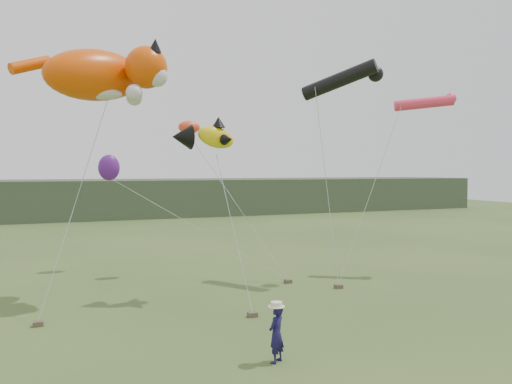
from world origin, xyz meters
TOP-DOWN VIEW (x-y plane):
  - ground at (0.00, 0.00)m, footprint 120.00×120.00m
  - headland at (-3.11, 44.69)m, footprint 90.00×13.00m
  - festival_attendant at (-0.75, -0.51)m, footprint 0.67×0.62m
  - sandbag_anchors at (-1.32, 5.09)m, footprint 14.11×5.02m
  - cat_kite at (-4.19, 8.00)m, footprint 5.81×3.97m
  - fish_kite at (-0.66, 6.75)m, footprint 2.59×1.70m
  - tube_kites at (8.03, 7.71)m, footprint 7.73×3.09m
  - misc_kites at (-2.54, 13.39)m, footprint 4.64×3.26m

SIDE VIEW (x-z plane):
  - ground at x=0.00m, z-range 0.00..0.00m
  - sandbag_anchors at x=-1.32m, z-range 0.00..0.16m
  - festival_attendant at x=-0.75m, z-range 0.00..1.53m
  - headland at x=-3.11m, z-range -0.08..3.92m
  - misc_kites at x=-2.54m, z-range 4.32..7.26m
  - fish_kite at x=-0.66m, z-range 5.72..7.12m
  - cat_kite at x=-4.19m, z-range 7.54..10.10m
  - tube_kites at x=8.03m, z-range 7.99..10.08m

